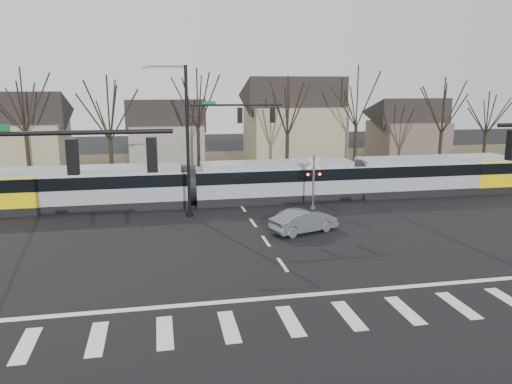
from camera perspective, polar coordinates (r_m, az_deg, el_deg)
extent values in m
plane|color=black|center=(23.80, 4.26, -9.97)|extent=(140.00, 140.00, 0.00)
cube|color=#38331E|center=(54.30, -4.70, 2.68)|extent=(140.00, 28.00, 0.01)
cube|color=silver|center=(20.01, -24.80, -15.62)|extent=(0.60, 2.60, 0.01)
cube|color=silver|center=(19.57, -17.70, -15.68)|extent=(0.60, 2.60, 0.01)
cube|color=silver|center=(19.42, -10.39, -15.51)|extent=(0.60, 2.60, 0.01)
cube|color=silver|center=(19.56, -3.09, -15.09)|extent=(0.60, 2.60, 0.01)
cube|color=silver|center=(19.99, 3.96, -14.47)|extent=(0.60, 2.60, 0.01)
cube|color=silver|center=(20.69, 10.58, -13.69)|extent=(0.60, 2.60, 0.01)
cube|color=silver|center=(21.64, 16.65, -12.81)|extent=(0.60, 2.60, 0.01)
cube|color=silver|center=(22.80, 22.12, -11.90)|extent=(0.60, 2.60, 0.01)
cube|color=silver|center=(24.15, 26.98, -10.99)|extent=(0.60, 2.60, 0.01)
cube|color=silver|center=(22.20, 5.51, -11.66)|extent=(28.00, 0.35, 0.01)
cube|color=silver|center=(25.59, 3.06, -8.31)|extent=(0.18, 2.00, 0.01)
cube|color=silver|center=(29.27, 1.14, -5.62)|extent=(0.18, 2.00, 0.01)
cube|color=silver|center=(33.02, -0.34, -3.53)|extent=(0.18, 2.00, 0.01)
cube|color=silver|center=(36.83, -1.50, -1.87)|extent=(0.18, 2.00, 0.01)
cube|color=silver|center=(40.67, -2.45, -0.52)|extent=(0.18, 2.00, 0.01)
cube|color=silver|center=(44.54, -3.23, 0.59)|extent=(0.18, 2.00, 0.01)
cube|color=silver|center=(48.43, -3.89, 1.53)|extent=(0.18, 2.00, 0.01)
cube|color=silver|center=(52.34, -4.45, 2.33)|extent=(0.18, 2.00, 0.01)
cube|color=#59595E|center=(37.87, -1.78, -1.44)|extent=(90.00, 0.12, 0.06)
cube|color=#59595E|center=(39.22, -2.12, -0.96)|extent=(90.00, 0.12, 0.06)
cube|color=gray|center=(38.25, -18.11, 0.42)|extent=(13.78, 2.97, 3.09)
cube|color=black|center=(38.14, -18.18, 1.34)|extent=(13.80, 3.01, 0.90)
cube|color=yellow|center=(39.23, -25.67, 0.23)|extent=(3.39, 3.03, 2.07)
cube|color=gray|center=(39.00, 2.39, 1.24)|extent=(12.72, 2.97, 3.09)
cube|color=black|center=(38.89, 2.40, 2.15)|extent=(12.74, 3.01, 0.90)
cube|color=gray|center=(43.99, 19.43, 1.81)|extent=(13.78, 2.97, 3.09)
cube|color=black|center=(43.89, 19.48, 2.61)|extent=(13.80, 3.01, 0.90)
cube|color=yellow|center=(46.81, 24.93, 2.07)|extent=(3.39, 3.03, 2.07)
imported|color=#565A5E|center=(30.95, 5.49, -3.31)|extent=(4.25, 5.28, 1.42)
cylinder|color=black|center=(15.53, -21.61, 6.29)|extent=(6.50, 0.14, 0.14)
cube|color=black|center=(15.56, -20.23, 3.80)|extent=(0.32, 0.32, 1.05)
sphere|color=#FF0C07|center=(15.52, -20.32, 5.00)|extent=(0.22, 0.22, 0.22)
cube|color=black|center=(15.36, -11.81, 4.20)|extent=(0.32, 0.32, 1.05)
sphere|color=#FF0C07|center=(15.32, -11.86, 5.42)|extent=(0.22, 0.22, 0.22)
cylinder|color=black|center=(34.00, -7.82, 5.57)|extent=(0.22, 0.22, 10.20)
cylinder|color=black|center=(34.91, -7.58, -2.52)|extent=(0.44, 0.44, 0.30)
cylinder|color=black|center=(34.14, -2.41, 9.91)|extent=(6.50, 0.14, 0.14)
cube|color=#0C5926|center=(33.92, -5.38, 10.11)|extent=(0.90, 0.03, 0.22)
cube|color=black|center=(34.23, -1.85, 8.75)|extent=(0.32, 0.32, 1.05)
sphere|color=#FF0C07|center=(34.21, -1.86, 9.30)|extent=(0.22, 0.22, 0.22)
cube|color=black|center=(34.67, 1.90, 8.79)|extent=(0.32, 0.32, 1.05)
sphere|color=#FF0C07|center=(34.65, 1.91, 9.34)|extent=(0.22, 0.22, 0.22)
cube|color=#59595B|center=(33.74, -12.43, 13.73)|extent=(0.55, 0.22, 0.14)
cylinder|color=#59595B|center=(36.41, 6.58, 1.10)|extent=(0.14, 0.14, 4.00)
cylinder|color=#59595B|center=(36.82, 6.51, -1.80)|extent=(0.36, 0.36, 0.20)
cube|color=silver|center=(36.17, 6.63, 3.28)|extent=(0.95, 0.04, 0.95)
cube|color=silver|center=(36.17, 6.63, 3.28)|extent=(0.95, 0.04, 0.95)
cube|color=black|center=(36.30, 6.60, 2.03)|extent=(1.00, 0.10, 0.12)
sphere|color=#FF0C07|center=(36.09, 5.96, 1.99)|extent=(0.18, 0.18, 0.18)
sphere|color=#FF0C07|center=(36.37, 7.32, 2.03)|extent=(0.18, 0.18, 0.18)
cube|color=gray|center=(57.34, -25.33, 4.58)|extent=(9.00, 8.00, 5.00)
cube|color=gray|center=(57.62, -10.17, 5.34)|extent=(8.00, 7.00, 4.50)
cube|color=gray|center=(56.53, 4.28, 6.39)|extent=(10.00, 8.00, 6.50)
cube|color=brown|center=(64.05, 16.89, 5.68)|extent=(8.00, 7.00, 4.50)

